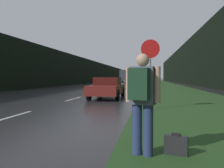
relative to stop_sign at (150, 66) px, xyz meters
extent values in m
cube|color=#26471E|center=(2.31, 30.80, -1.80)|extent=(6.00, 240.00, 0.02)
cube|color=silver|center=(-4.64, -2.58, -1.81)|extent=(0.12, 3.00, 0.01)
cube|color=silver|center=(-4.64, 4.42, -1.81)|extent=(0.12, 3.00, 0.01)
cube|color=silver|center=(-4.64, 11.42, -1.81)|extent=(0.12, 3.00, 0.01)
cube|color=silver|center=(-4.64, 18.42, -1.81)|extent=(0.12, 3.00, 0.01)
cube|color=silver|center=(-4.64, 25.42, -1.81)|extent=(0.12, 3.00, 0.01)
cube|color=black|center=(-14.59, 40.80, 0.92)|extent=(2.00, 140.00, 5.47)
cube|color=black|center=(8.31, 40.80, 2.42)|extent=(2.00, 140.00, 8.47)
cylinder|color=slate|center=(0.00, 0.00, -0.76)|extent=(0.07, 0.07, 2.11)
cylinder|color=#B71414|center=(0.00, 0.00, 0.68)|extent=(0.76, 0.02, 0.76)
cylinder|color=navy|center=(-0.26, -5.71, -1.37)|extent=(0.17, 0.17, 0.88)
cylinder|color=navy|center=(-0.07, -5.76, -1.37)|extent=(0.17, 0.17, 0.88)
cube|color=#4C5666|center=(-0.17, -5.73, -0.61)|extent=(0.45, 0.33, 0.63)
sphere|color=tan|center=(-0.17, -5.73, -0.19)|extent=(0.22, 0.22, 0.22)
cylinder|color=tan|center=(-0.41, -5.66, -0.60)|extent=(0.10, 0.10, 0.60)
cylinder|color=tan|center=(0.08, -5.80, -0.60)|extent=(0.10, 0.10, 0.60)
cube|color=#193823|center=(-0.22, -5.93, -0.58)|extent=(0.36, 0.26, 0.51)
cube|color=#232326|center=(0.39, -5.64, -1.64)|extent=(0.40, 0.21, 0.35)
cube|color=black|center=(0.39, -5.64, -1.44)|extent=(0.16, 0.11, 0.04)
cube|color=maroon|center=(-2.67, 5.18, -1.24)|extent=(1.77, 4.71, 0.56)
cube|color=#40120F|center=(-2.67, 5.42, -0.72)|extent=(1.51, 2.12, 0.49)
cylinder|color=black|center=(-1.83, 3.72, -1.49)|extent=(0.20, 0.65, 0.65)
cylinder|color=black|center=(-3.51, 3.72, -1.49)|extent=(0.20, 0.65, 0.65)
cylinder|color=black|center=(-1.83, 6.64, -1.49)|extent=(0.20, 0.65, 0.65)
cylinder|color=black|center=(-3.51, 6.64, -1.49)|extent=(0.20, 0.65, 0.65)
cube|color=black|center=(-6.62, 61.15, -0.30)|extent=(2.20, 2.28, 2.20)
cube|color=#333842|center=(-6.62, 56.79, 0.06)|extent=(2.32, 6.43, 2.94)
cylinder|color=black|center=(-7.72, 60.92, -1.36)|extent=(0.28, 0.90, 0.90)
cylinder|color=black|center=(-5.52, 60.92, -1.36)|extent=(0.28, 0.90, 0.90)
cylinder|color=black|center=(-7.72, 55.18, -1.36)|extent=(0.28, 0.90, 0.90)
cylinder|color=black|center=(-5.52, 55.18, -1.36)|extent=(0.28, 0.90, 0.90)
camera|label=1|loc=(-0.07, -9.73, -0.48)|focal=38.00mm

